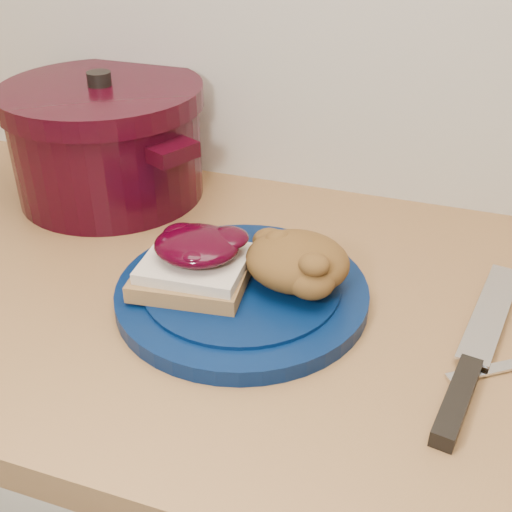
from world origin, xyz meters
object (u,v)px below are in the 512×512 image
(plate, at_px, (242,293))
(pepper_grinder, at_px, (134,149))
(dutch_oven, at_px, (107,140))
(chef_knife, at_px, (468,373))

(plate, xyz_separation_m, pepper_grinder, (-0.25, 0.22, 0.06))
(pepper_grinder, bearing_deg, dutch_oven, -146.82)
(plate, height_order, dutch_oven, dutch_oven)
(chef_knife, bearing_deg, pepper_grinder, 70.98)
(dutch_oven, distance_m, pepper_grinder, 0.04)
(plate, xyz_separation_m, dutch_oven, (-0.28, 0.20, 0.07))
(plate, bearing_deg, dutch_oven, 144.72)
(plate, distance_m, pepper_grinder, 0.34)
(dutch_oven, xyz_separation_m, pepper_grinder, (0.03, 0.02, -0.02))
(plate, relative_size, dutch_oven, 0.76)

